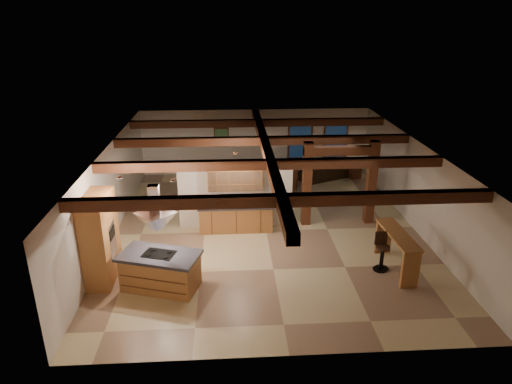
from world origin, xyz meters
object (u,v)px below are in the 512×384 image
dining_table (272,188)px  bar_counter (397,245)px  kitchen_island (160,271)px  sofa (324,172)px

dining_table → bar_counter: 6.62m
kitchen_island → sofa: size_ratio=1.04×
dining_table → bar_counter: bar_counter is taller
dining_table → sofa: size_ratio=0.77×
kitchen_island → bar_counter: (6.49, 0.56, 0.24)m
bar_counter → sofa: bearing=93.8°
kitchen_island → sofa: kitchen_island is taller
dining_table → sofa: (2.44, 1.73, 0.02)m
kitchen_island → bar_counter: size_ratio=1.06×
sofa → bar_counter: size_ratio=1.02×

